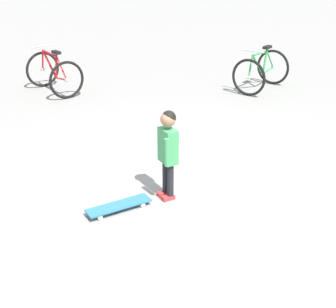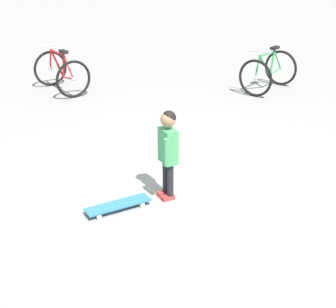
{
  "view_description": "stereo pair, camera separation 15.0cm",
  "coord_description": "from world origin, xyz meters",
  "views": [
    {
      "loc": [
        4.45,
        1.98,
        2.77
      ],
      "look_at": [
        0.01,
        -0.27,
        0.55
      ],
      "focal_mm": 51.99,
      "sensor_mm": 36.0,
      "label": 1
    },
    {
      "loc": [
        4.38,
        2.12,
        2.77
      ],
      "look_at": [
        0.01,
        -0.27,
        0.55
      ],
      "focal_mm": 51.99,
      "sensor_mm": 36.0,
      "label": 2
    }
  ],
  "objects": [
    {
      "name": "ground_plane",
      "position": [
        0.0,
        0.0,
        0.0
      ],
      "size": [
        50.0,
        50.0,
        0.0
      ],
      "primitive_type": "plane",
      "color": "gray"
    },
    {
      "name": "child_person",
      "position": [
        0.01,
        -0.27,
        0.66
      ],
      "size": [
        0.36,
        0.28,
        1.06
      ],
      "color": "black",
      "rests_on": "ground"
    },
    {
      "name": "skateboard",
      "position": [
        0.53,
        -0.62,
        0.06
      ],
      "size": [
        0.73,
        0.55,
        0.07
      ],
      "color": "teal",
      "rests_on": "ground"
    },
    {
      "name": "bicycle_near",
      "position": [
        -2.76,
        -4.14,
        0.38
      ],
      "size": [
        1.09,
        1.27,
        0.85
      ],
      "color": "black",
      "rests_on": "ground"
    },
    {
      "name": "bicycle_far",
      "position": [
        -4.75,
        -0.62,
        0.38
      ],
      "size": [
        1.18,
        0.9,
        0.85
      ],
      "color": "black",
      "rests_on": "ground"
    }
  ]
}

